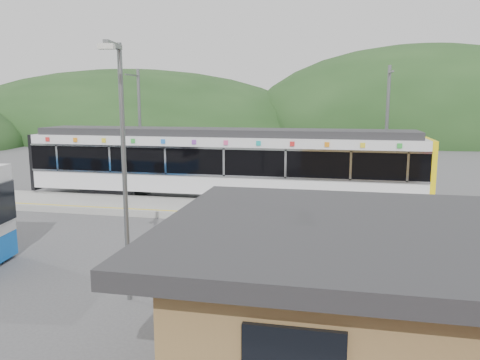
# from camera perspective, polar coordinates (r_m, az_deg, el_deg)

# --- Properties ---
(ground) EXTENTS (120.00, 120.00, 0.00)m
(ground) POSITION_cam_1_polar(r_m,az_deg,el_deg) (18.65, -2.57, -6.46)
(ground) COLOR #4C4C4F
(ground) RESTS_ON ground
(hills) EXTENTS (146.00, 149.00, 26.00)m
(hills) POSITION_cam_1_polar(r_m,az_deg,el_deg) (23.28, 15.76, -3.56)
(hills) COLOR #1E3D19
(hills) RESTS_ON ground
(platform) EXTENTS (26.00, 3.20, 0.30)m
(platform) POSITION_cam_1_polar(r_m,az_deg,el_deg) (21.72, -0.41, -3.73)
(platform) COLOR #9E9E99
(platform) RESTS_ON ground
(yellow_line) EXTENTS (26.00, 0.10, 0.01)m
(yellow_line) POSITION_cam_1_polar(r_m,az_deg,el_deg) (20.45, -1.19, -4.13)
(yellow_line) COLOR yellow
(yellow_line) RESTS_ON platform
(train) EXTENTS (20.44, 3.01, 3.74)m
(train) POSITION_cam_1_polar(r_m,az_deg,el_deg) (24.27, -2.25, 2.28)
(train) COLOR black
(train) RESTS_ON ground
(catenary_mast_west) EXTENTS (0.18, 1.80, 7.00)m
(catenary_mast_west) POSITION_cam_1_polar(r_m,az_deg,el_deg) (28.38, -12.13, 6.35)
(catenary_mast_west) COLOR slate
(catenary_mast_west) RESTS_ON ground
(catenary_mast_east) EXTENTS (0.18, 1.80, 7.00)m
(catenary_mast_east) POSITION_cam_1_polar(r_m,az_deg,el_deg) (26.08, 17.44, 5.85)
(catenary_mast_east) COLOR slate
(catenary_mast_east) RESTS_ON ground
(station_shelter) EXTENTS (9.20, 6.20, 3.00)m
(station_shelter) POSITION_cam_1_polar(r_m,az_deg,el_deg) (9.22, 20.91, -14.10)
(station_shelter) COLOR olive
(station_shelter) RESTS_ON ground
(lamp_post) EXTENTS (0.38, 1.16, 6.54)m
(lamp_post) POSITION_cam_1_polar(r_m,az_deg,el_deg) (11.93, -14.28, 3.21)
(lamp_post) COLOR slate
(lamp_post) RESTS_ON ground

